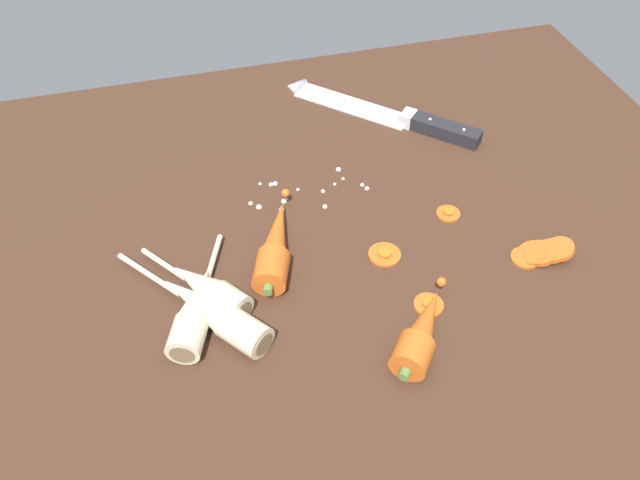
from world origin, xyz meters
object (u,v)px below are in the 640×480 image
Objects in this scene: carrot_slice_stack at (542,253)px; carrot_slice_stray_mid at (448,213)px; whole_carrot_second at (421,332)px; carrot_slice_stray_far at (429,304)px; whole_carrot at (276,246)px; chefs_knife at (375,110)px; parsnip_mid_right at (212,311)px; carrot_slice_stray_near at (385,254)px; parsnip_mid_left at (208,289)px; parsnip_front at (196,310)px.

carrot_slice_stack is 2.43× the size of carrot_slice_stray_mid.
carrot_slice_stray_far is at bearing 57.41° from whole_carrot_second.
whole_carrot is 1.42× the size of whole_carrot_second.
parsnip_mid_right is at bearing -132.15° from chefs_knife.
carrot_slice_stray_near is (-9.04, -30.54, -0.29)cm from chefs_knife.
parsnip_mid_left is at bearing 89.86° from parsnip_mid_right.
parsnip_mid_right reaches higher than carrot_slice_stray_near.
whole_carrot_second is 14.17cm from carrot_slice_stray_near.
chefs_knife is at bearing 80.47° from carrot_slice_stray_far.
carrot_slice_stack is 17.33cm from carrot_slice_stray_far.
carrot_slice_stray_near is (13.53, -3.43, -1.74)cm from whole_carrot.
parsnip_front is 25.13cm from carrot_slice_stray_near.
carrot_slice_stray_far is (25.28, -4.46, -1.62)cm from parsnip_mid_right.
whole_carrot is 4.82× the size of carrot_slice_stray_far.
parsnip_mid_left is at bearing 162.62° from carrot_slice_stray_far.
parsnip_front and parsnip_mid_left have the same top height.
carrot_slice_stray_near is (22.91, 1.33, -1.62)cm from parsnip_mid_left.
carrot_slice_stray_far is at bearing -75.67° from carrot_slice_stray_near.
parsnip_front is at bearing 159.21° from parsnip_mid_right.
carrot_slice_stack is 2.19× the size of carrot_slice_stray_far.
carrot_slice_stray_far is at bearing -38.56° from whole_carrot.
carrot_slice_stray_mid is 16.66cm from carrot_slice_stray_far.
carrot_slice_stack is 13.45cm from carrot_slice_stray_mid.
carrot_slice_stray_near is at bearing -155.60° from carrot_slice_stray_mid.
parsnip_front is at bearing 178.05° from carrot_slice_stack.
chefs_knife is 2.17× the size of whole_carrot_second.
carrot_slice_stray_near is (22.92, 4.78, -1.62)cm from parsnip_mid_right.
parsnip_front reaches higher than carrot_slice_stray_far.
carrot_slice_stray_mid is at bearing 16.07° from parsnip_mid_right.
parsnip_front is (-11.21, -7.52, -0.12)cm from whole_carrot.
chefs_knife is 31.85cm from carrot_slice_stray_near.
carrot_slice_stray_far is (15.89, -12.67, -1.74)cm from whole_carrot.
parsnip_mid_right is 6.17× the size of carrot_slice_stray_mid.
whole_carrot is 34.06cm from carrot_slice_stack.
parsnip_front reaches higher than carrot_slice_stack.
carrot_slice_stray_near and carrot_slice_stray_mid have the same top height.
whole_carrot is 24.66cm from carrot_slice_stray_mid.
parsnip_mid_right is 5.56× the size of carrot_slice_stray_far.
whole_carrot_second reaches higher than parsnip_front.
whole_carrot reaches higher than parsnip_front.
parsnip_mid_right is at bearing -168.23° from carrot_slice_stray_near.
parsnip_mid_left is 23.01cm from carrot_slice_stray_near.
whole_carrot_second is 2.93× the size of carrot_slice_stray_near.
carrot_slice_stray_far is (3.07, 4.80, -1.74)cm from whole_carrot_second.
parsnip_mid_left is (-9.38, -4.76, -0.12)cm from whole_carrot.
carrot_slice_stray_near is (0.71, 14.04, -1.74)cm from whole_carrot_second.
whole_carrot is 4.16× the size of carrot_slice_stray_near.
carrot_slice_stray_mid is at bearing -85.58° from chefs_knife.
parsnip_mid_left is 3.45cm from parsnip_mid_right.
parsnip_mid_left is 1.92× the size of carrot_slice_stack.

